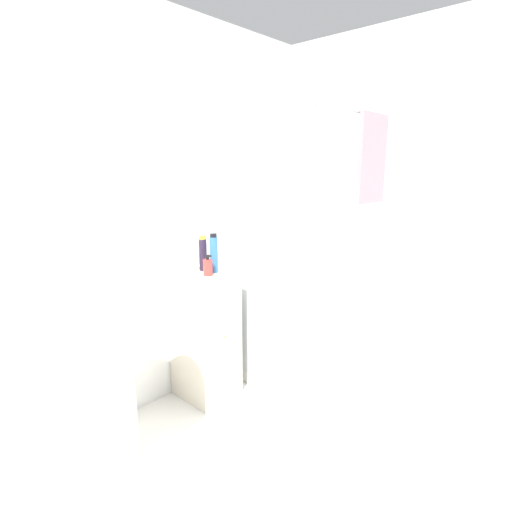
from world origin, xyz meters
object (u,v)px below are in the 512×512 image
(shampoo_bottle_blue, at_px, (214,254))
(lotion_bottle_white, at_px, (192,263))
(soap_dispenser, at_px, (208,267))
(shampoo_bottle_tall_black, at_px, (203,254))
(sink, at_px, (117,353))

(shampoo_bottle_blue, height_order, lotion_bottle_white, shampoo_bottle_blue)
(soap_dispenser, distance_m, lotion_bottle_white, 0.15)
(shampoo_bottle_tall_black, relative_size, shampoo_bottle_blue, 0.91)
(shampoo_bottle_blue, bearing_deg, sink, -170.06)
(sink, distance_m, lotion_bottle_white, 0.81)
(soap_dispenser, xyz_separation_m, lotion_bottle_white, (-0.01, 0.15, 0.00))
(shampoo_bottle_tall_black, bearing_deg, sink, -163.48)
(shampoo_bottle_tall_black, distance_m, shampoo_bottle_blue, 0.09)
(soap_dispenser, height_order, shampoo_bottle_tall_black, shampoo_bottle_tall_black)
(sink, distance_m, shampoo_bottle_tall_black, 0.88)
(shampoo_bottle_tall_black, xyz_separation_m, shampoo_bottle_blue, (0.01, -0.09, 0.01))
(sink, xyz_separation_m, soap_dispenser, (0.71, 0.11, 0.29))
(sink, bearing_deg, lotion_bottle_white, 20.13)
(soap_dispenser, bearing_deg, shampoo_bottle_tall_black, 62.21)
(soap_dispenser, height_order, shampoo_bottle_blue, shampoo_bottle_blue)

